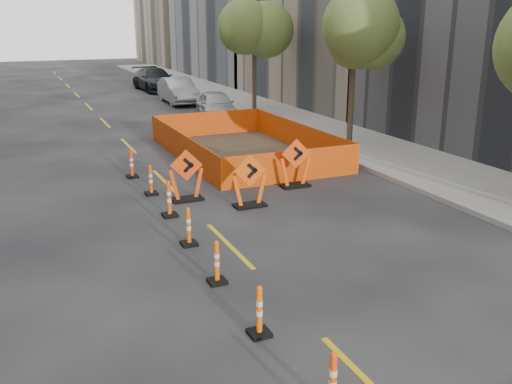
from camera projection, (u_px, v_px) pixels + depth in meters
name	position (u px, v px, depth m)	size (l,w,h in m)	color
ground_plane	(309.00, 325.00, 10.07)	(140.00, 140.00, 0.00)	black
sidewalk_right	(361.00, 144.00, 24.00)	(4.00, 90.00, 0.15)	gray
tree_r_b	(354.00, 35.00, 22.46)	(2.80, 2.80, 5.95)	#382B1E
tree_r_c	(254.00, 30.00, 31.23)	(2.80, 2.80, 5.95)	#382B1E
channelizer_1	(333.00, 381.00, 7.75)	(0.36, 0.36, 0.91)	#FF460A
channelizer_2	(259.00, 311.00, 9.61)	(0.36, 0.36, 0.93)	#F55F0A
channelizer_3	(217.00, 262.00, 11.52)	(0.36, 0.36, 0.92)	#EB5709
channelizer_4	(189.00, 226.00, 13.46)	(0.37, 0.37, 0.94)	#DF5609
channelizer_5	(169.00, 199.00, 15.40)	(0.40, 0.40, 1.02)	#F9490A
channelizer_6	(151.00, 180.00, 17.33)	(0.37, 0.37, 0.94)	#E14709
channelizer_7	(132.00, 164.00, 19.18)	(0.38, 0.38, 0.97)	#DD3C09
chevron_sign_left	(186.00, 175.00, 16.69)	(1.04, 0.62, 1.55)	#E63E09
chevron_sign_center	(250.00, 181.00, 16.14)	(1.03, 0.62, 1.54)	#E25109
chevron_sign_right	(295.00, 163.00, 18.04)	(1.05, 0.63, 1.57)	#F3460A
safety_fence	(243.00, 141.00, 22.38)	(5.03, 8.56, 1.07)	#DB5B0B
parked_car_near	(216.00, 105.00, 30.42)	(1.72, 4.28, 1.46)	#BABBBD
parked_car_mid	(178.00, 91.00, 35.84)	(1.66, 4.76, 1.57)	gray
parked_car_far	(155.00, 79.00, 42.06)	(2.27, 5.59, 1.62)	black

